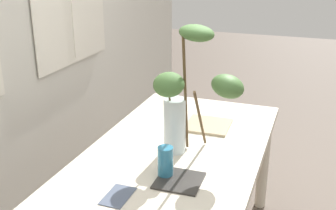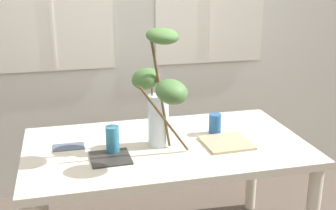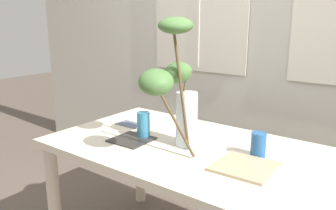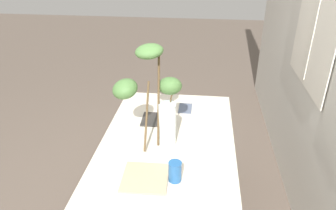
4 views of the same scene
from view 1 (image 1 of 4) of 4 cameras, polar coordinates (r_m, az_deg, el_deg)
The scene contains 7 objects.
dining_table at distance 2.27m, azimuth 1.25°, elevation -7.91°, with size 1.55×0.88×0.72m.
vase_with_branches at distance 2.03m, azimuth 2.90°, elevation 1.43°, with size 0.30×0.45×0.67m.
drinking_glass_blue_left at distance 1.93m, azimuth -0.35°, elevation -7.71°, with size 0.07×0.07×0.15m, color teal.
drinking_glass_blue_right at distance 2.50m, azimuth 1.78°, elevation -1.18°, with size 0.07×0.07×0.12m, color #235693.
plate_square_left at distance 1.92m, azimuth 1.51°, elevation -10.19°, with size 0.20×0.20×0.01m, color #2D2B28.
plate_square_right at distance 2.49m, azimuth 5.45°, elevation -2.72°, with size 0.25×0.25×0.01m, color tan.
napkin_folded at distance 1.83m, azimuth -6.80°, elevation -12.13°, with size 0.17×0.10×0.00m, color #4C566B.
Camera 1 is at (-1.89, -0.64, 1.71)m, focal length 44.99 mm.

